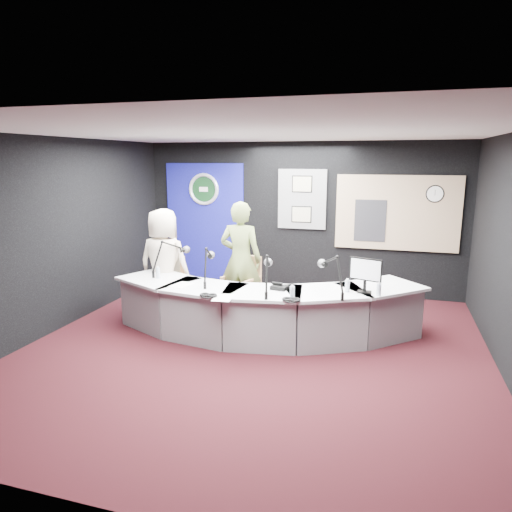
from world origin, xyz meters
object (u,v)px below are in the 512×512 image
(person_man, at_px, (164,263))
(armchair_right, at_px, (241,288))
(broadcast_desk, at_px, (261,310))
(armchair_left, at_px, (165,285))
(person_woman, at_px, (241,260))

(person_man, bearing_deg, armchair_right, -163.17)
(broadcast_desk, relative_size, armchair_left, 4.39)
(armchair_left, bearing_deg, person_man, 0.00)
(person_man, bearing_deg, armchair_left, 180.00)
(broadcast_desk, bearing_deg, armchair_left, 168.31)
(armchair_left, xyz_separation_m, armchair_right, (1.16, 0.36, -0.06))
(person_man, distance_m, person_woman, 1.22)
(armchair_left, relative_size, armchair_right, 1.14)
(armchair_left, xyz_separation_m, person_woman, (1.16, 0.36, 0.41))
(broadcast_desk, xyz_separation_m, person_man, (-1.70, 0.35, 0.49))
(person_man, bearing_deg, broadcast_desk, 167.98)
(armchair_right, relative_size, person_man, 0.52)
(broadcast_desk, bearing_deg, person_woman, 127.12)
(armchair_right, distance_m, person_man, 1.28)
(armchair_right, xyz_separation_m, person_man, (-1.16, -0.36, 0.42))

